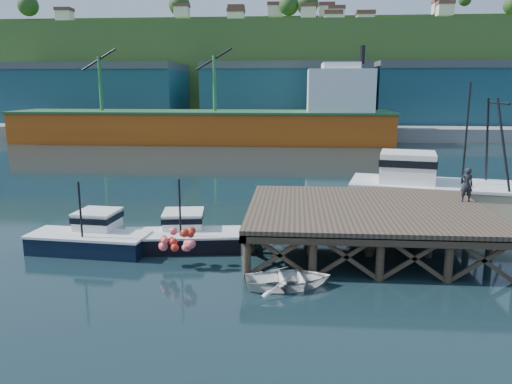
# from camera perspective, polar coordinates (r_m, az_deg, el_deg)

# --- Properties ---
(ground) EXTENTS (300.00, 300.00, 0.00)m
(ground) POSITION_cam_1_polar(r_m,az_deg,el_deg) (26.53, 0.37, -5.88)
(ground) COLOR black
(ground) RESTS_ON ground
(wharf) EXTENTS (12.00, 10.00, 2.62)m
(wharf) POSITION_cam_1_polar(r_m,az_deg,el_deg) (26.02, 12.52, -2.08)
(wharf) COLOR brown
(wharf) RESTS_ON ground
(far_quay) EXTENTS (160.00, 40.00, 2.00)m
(far_quay) POSITION_cam_1_polar(r_m,az_deg,el_deg) (95.48, 3.43, 7.65)
(far_quay) COLOR gray
(far_quay) RESTS_ON ground
(warehouse_left) EXTENTS (32.00, 16.00, 9.00)m
(warehouse_left) POSITION_cam_1_polar(r_m,az_deg,el_deg) (97.43, -18.01, 10.42)
(warehouse_left) COLOR #1B485A
(warehouse_left) RESTS_ON far_quay
(warehouse_mid) EXTENTS (28.00, 16.00, 9.00)m
(warehouse_mid) POSITION_cam_1_polar(r_m,az_deg,el_deg) (90.23, 3.41, 10.90)
(warehouse_mid) COLOR #1B485A
(warehouse_mid) RESTS_ON far_quay
(warehouse_right) EXTENTS (30.00, 16.00, 9.00)m
(warehouse_right) POSITION_cam_1_polar(r_m,az_deg,el_deg) (94.51, 22.21, 10.10)
(warehouse_right) COLOR #1B485A
(warehouse_right) RESTS_ON far_quay
(cargo_ship) EXTENTS (55.50, 10.00, 13.75)m
(cargo_ship) POSITION_cam_1_polar(r_m,az_deg,el_deg) (74.07, -3.52, 8.20)
(cargo_ship) COLOR #C35012
(cargo_ship) RESTS_ON ground
(hillside) EXTENTS (220.00, 50.00, 22.00)m
(hillside) POSITION_cam_1_polar(r_m,az_deg,el_deg) (125.24, 3.77, 13.24)
(hillside) COLOR #2D511E
(hillside) RESTS_ON ground
(boat_navy) EXTENTS (6.09, 3.46, 3.70)m
(boat_navy) POSITION_cam_1_polar(r_m,az_deg,el_deg) (26.49, -18.32, -4.85)
(boat_navy) COLOR black
(boat_navy) RESTS_ON ground
(boat_black) EXTENTS (6.29, 5.24, 3.74)m
(boat_black) POSITION_cam_1_polar(r_m,az_deg,el_deg) (25.92, -8.41, -4.85)
(boat_black) COLOR black
(boat_black) RESTS_ON ground
(trawler) EXTENTS (13.19, 7.02, 8.39)m
(trawler) POSITION_cam_1_polar(r_m,az_deg,el_deg) (33.75, 21.05, 0.22)
(trawler) COLOR beige
(trawler) RESTS_ON ground
(dinghy) EXTENTS (4.02, 3.21, 0.74)m
(dinghy) POSITION_cam_1_polar(r_m,az_deg,el_deg) (20.89, 3.70, -9.86)
(dinghy) COLOR white
(dinghy) RESTS_ON ground
(dockworker) EXTENTS (0.67, 0.45, 1.83)m
(dockworker) POSITION_cam_1_polar(r_m,az_deg,el_deg) (28.64, 22.92, 0.77)
(dockworker) COLOR black
(dockworker) RESTS_ON wharf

